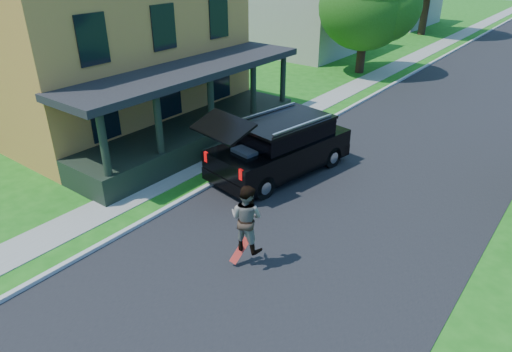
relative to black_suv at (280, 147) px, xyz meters
The scene contains 9 objects.
ground 6.86m from the black_suv, 65.30° to the right, with size 140.00×140.00×0.00m, color #1A6113.
street 14.15m from the black_suv, 78.40° to the left, with size 8.00×120.00×0.02m, color black.
curb 13.92m from the black_suv, 95.01° to the left, with size 0.15×120.00×0.12m, color #ABABA6.
sidewalk 14.14m from the black_suv, 101.29° to the left, with size 1.30×120.00×0.03m, color gray.
front_walk 6.74m from the black_suv, behind, with size 6.50×1.20×0.03m, color gray.
main_house 10.72m from the black_suv, behind, with size 15.56×15.56×10.10m.
black_suv is the anchor object (origin of this frame).
skateboarder 5.21m from the black_suv, 63.98° to the right, with size 0.91×0.75×1.71m.
skateboard 5.25m from the black_suv, 65.83° to the right, with size 0.29×0.53×0.61m.
Camera 1 is at (5.18, -5.58, 7.13)m, focal length 32.00 mm.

